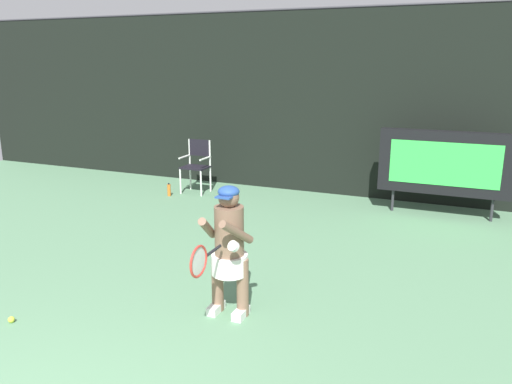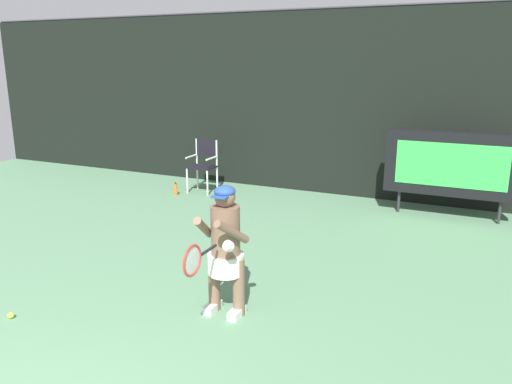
# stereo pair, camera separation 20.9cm
# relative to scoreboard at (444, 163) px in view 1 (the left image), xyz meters

# --- Properties ---
(backdrop_screen) EXTENTS (18.00, 0.12, 3.66)m
(backdrop_screen) POSITION_rel_scoreboard_xyz_m (-2.38, 0.79, 0.86)
(backdrop_screen) COLOR black
(backdrop_screen) RESTS_ON ground
(scoreboard) EXTENTS (2.20, 0.21, 1.50)m
(scoreboard) POSITION_rel_scoreboard_xyz_m (0.00, 0.00, 0.00)
(scoreboard) COLOR black
(scoreboard) RESTS_ON ground
(umpire_chair) EXTENTS (0.52, 0.44, 1.08)m
(umpire_chair) POSITION_rel_scoreboard_xyz_m (-4.77, -0.20, -0.33)
(umpire_chair) COLOR white
(umpire_chair) RESTS_ON ground
(water_bottle) EXTENTS (0.07, 0.07, 0.27)m
(water_bottle) POSITION_rel_scoreboard_xyz_m (-5.14, -0.71, -0.82)
(water_bottle) COLOR orange
(water_bottle) RESTS_ON ground
(tennis_player) EXTENTS (0.53, 0.60, 1.43)m
(tennis_player) POSITION_rel_scoreboard_xyz_m (-1.88, -4.64, -0.18)
(tennis_player) COLOR white
(tennis_player) RESTS_ON ground
(tennis_racket) EXTENTS (0.03, 0.60, 0.31)m
(tennis_racket) POSITION_rel_scoreboard_xyz_m (-1.86, -5.29, -0.09)
(tennis_racket) COLOR black
(tennis_ball_loose) EXTENTS (0.07, 0.07, 0.07)m
(tennis_ball_loose) POSITION_rel_scoreboard_xyz_m (-3.90, -5.73, -0.91)
(tennis_ball_loose) COLOR #CCDB3D
(tennis_ball_loose) RESTS_ON ground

